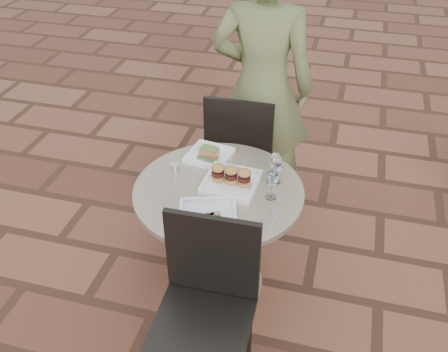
% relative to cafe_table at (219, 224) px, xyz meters
% --- Properties ---
extents(ground, '(60.00, 60.00, 0.00)m').
position_rel_cafe_table_xyz_m(ground, '(0.11, 0.08, -0.48)').
color(ground, brown).
rests_on(ground, ground).
extents(cafe_table, '(0.90, 0.90, 0.73)m').
position_rel_cafe_table_xyz_m(cafe_table, '(0.00, 0.00, 0.00)').
color(cafe_table, gray).
rests_on(cafe_table, ground).
extents(chair_far, '(0.44, 0.44, 0.93)m').
position_rel_cafe_table_xyz_m(chair_far, '(-0.04, 0.72, 0.07)').
color(chair_far, black).
rests_on(chair_far, ground).
extents(chair_near, '(0.45, 0.45, 0.93)m').
position_rel_cafe_table_xyz_m(chair_near, '(0.10, -0.55, 0.07)').
color(chair_near, black).
rests_on(chair_near, ground).
extents(diner, '(0.68, 0.46, 1.81)m').
position_rel_cafe_table_xyz_m(diner, '(0.05, 0.86, 0.42)').
color(diner, '#5B6236').
rests_on(diner, ground).
extents(plate_salmon, '(0.26, 0.26, 0.06)m').
position_rel_cafe_table_xyz_m(plate_salmon, '(-0.13, 0.27, 0.26)').
color(plate_salmon, white).
rests_on(plate_salmon, cafe_table).
extents(plate_sliders, '(0.29, 0.29, 0.18)m').
position_rel_cafe_table_xyz_m(plate_sliders, '(0.05, 0.05, 0.29)').
color(plate_sliders, white).
rests_on(plate_sliders, cafe_table).
extents(plate_tuna, '(0.35, 0.35, 0.03)m').
position_rel_cafe_table_xyz_m(plate_tuna, '(0.02, -0.25, 0.26)').
color(plate_tuna, white).
rests_on(plate_tuna, cafe_table).
extents(wine_glass_right, '(0.07, 0.07, 0.16)m').
position_rel_cafe_table_xyz_m(wine_glass_right, '(0.28, 0.00, 0.36)').
color(wine_glass_right, white).
rests_on(wine_glass_right, cafe_table).
extents(wine_glass_mid, '(0.07, 0.07, 0.15)m').
position_rel_cafe_table_xyz_m(wine_glass_mid, '(0.26, 0.18, 0.35)').
color(wine_glass_mid, white).
rests_on(wine_glass_mid, cafe_table).
extents(wine_glass_far, '(0.06, 0.06, 0.15)m').
position_rel_cafe_table_xyz_m(wine_glass_far, '(0.28, 0.14, 0.35)').
color(wine_glass_far, white).
rests_on(wine_glass_far, cafe_table).
extents(steel_ramekin, '(0.06, 0.06, 0.04)m').
position_rel_cafe_table_xyz_m(steel_ramekin, '(-0.28, 0.10, 0.27)').
color(steel_ramekin, silver).
rests_on(steel_ramekin, cafe_table).
extents(cutlery_set, '(0.13, 0.20, 0.00)m').
position_rel_cafe_table_xyz_m(cutlery_set, '(0.30, -0.18, 0.25)').
color(cutlery_set, silver).
rests_on(cutlery_set, cafe_table).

